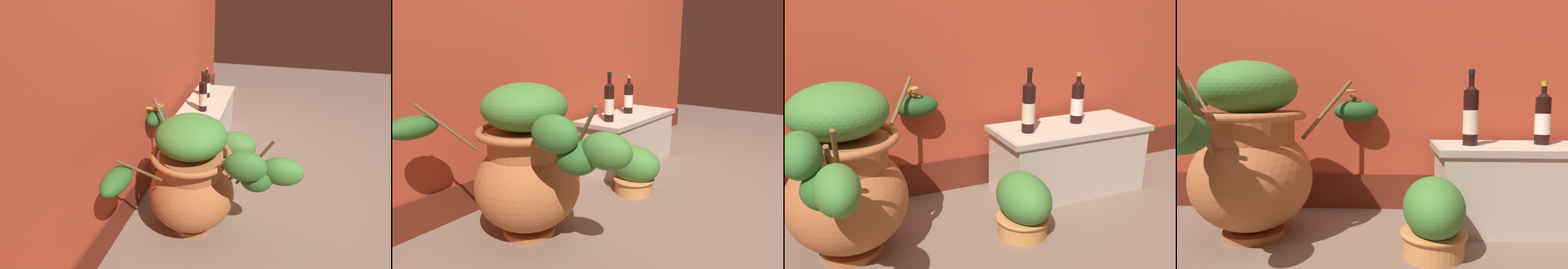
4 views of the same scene
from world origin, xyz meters
TOP-DOWN VIEW (x-y plane):
  - terracotta_urn at (-0.60, 0.65)m, footprint 1.08×1.06m
  - stone_ledge at (0.66, 0.84)m, footprint 0.88×0.39m
  - wine_bottle_left at (0.72, 0.87)m, footprint 0.07×0.07m
  - wine_bottle_middle at (0.38, 0.83)m, footprint 0.07×0.07m
  - potted_shrub at (0.18, 0.50)m, footprint 0.26×0.34m

SIDE VIEW (x-z plane):
  - potted_shrub at x=0.18m, z-range 0.00..0.31m
  - stone_ledge at x=0.66m, z-range 0.01..0.41m
  - terracotta_urn at x=-0.60m, z-range 0.00..0.77m
  - wine_bottle_left at x=0.72m, z-range 0.37..0.66m
  - wine_bottle_middle at x=0.38m, z-range 0.36..0.71m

